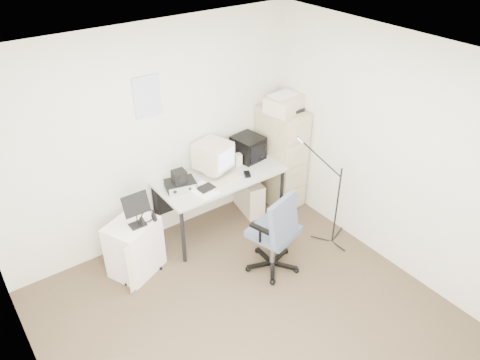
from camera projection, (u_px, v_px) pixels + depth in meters
floor at (252, 324)px, 4.51m from camera, size 3.60×3.60×0.01m
ceiling at (257, 73)px, 3.18m from camera, size 3.60×3.60×0.01m
wall_back at (153, 139)px, 5.08m from camera, size 3.60×0.02×2.50m
wall_left at (28, 321)px, 2.95m from camera, size 0.02×3.60×2.50m
wall_right at (394, 157)px, 4.74m from camera, size 0.02×3.60×2.50m
wall_calendar at (147, 96)px, 4.80m from camera, size 0.30×0.02×0.44m
filing_cabinet at (281, 157)px, 5.97m from camera, size 0.40×0.60×1.30m
printer at (285, 103)px, 5.55m from camera, size 0.54×0.43×0.18m
desk at (221, 201)px, 5.62m from camera, size 1.50×0.70×0.73m
crt_monitor at (213, 158)px, 5.39m from camera, size 0.44×0.45×0.38m
crt_tv at (248, 148)px, 5.70m from camera, size 0.36×0.38×0.29m
desk_speaker at (238, 159)px, 5.60m from camera, size 0.10×0.10×0.14m
keyboard at (225, 182)px, 5.28m from camera, size 0.46×0.23×0.02m
mouse at (247, 174)px, 5.42m from camera, size 0.11×0.13×0.03m
radio_receiver at (180, 185)px, 5.17m from camera, size 0.37×0.31×0.09m
radio_speaker at (179, 177)px, 5.09m from camera, size 0.15×0.15×0.14m
papers at (203, 190)px, 5.14m from camera, size 0.26×0.34×0.02m
pc_tower at (249, 195)px, 5.98m from camera, size 0.29×0.51×0.45m
office_chair at (274, 230)px, 4.91m from camera, size 0.73×0.73×1.03m
side_cart at (134, 247)px, 4.98m from camera, size 0.63×0.58×0.63m
music_stand at (136, 210)px, 4.68m from camera, size 0.30×0.22×0.40m
headphones at (148, 219)px, 4.79m from camera, size 0.19×0.19×0.03m
mic_stand at (338, 195)px, 5.21m from camera, size 0.03×0.03×1.31m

